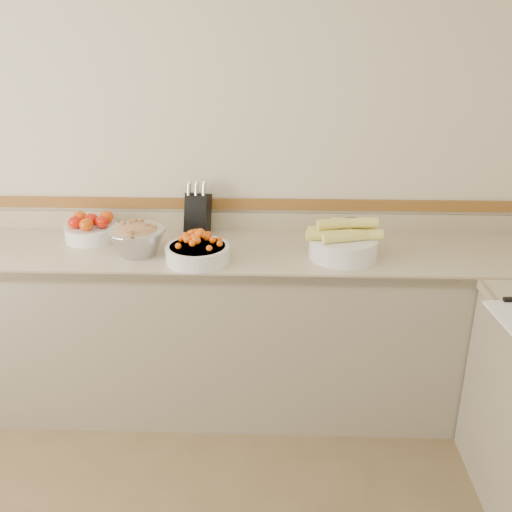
{
  "coord_description": "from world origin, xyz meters",
  "views": [
    {
      "loc": [
        0.43,
        -1.02,
        1.96
      ],
      "look_at": [
        0.35,
        1.35,
        1.0
      ],
      "focal_mm": 40.0,
      "sensor_mm": 36.0,
      "label": 1
    }
  ],
  "objects_px": {
    "corn_bowl": "(343,242)",
    "tomato_bowl": "(92,229)",
    "cherry_tomato_bowl": "(198,250)",
    "rhubarb_bowl": "(137,239)",
    "knife_block": "(198,213)"
  },
  "relations": [
    {
      "from": "knife_block",
      "to": "corn_bowl",
      "type": "bearing_deg",
      "value": -21.71
    },
    {
      "from": "tomato_bowl",
      "to": "corn_bowl",
      "type": "xyz_separation_m",
      "value": [
        1.31,
        -0.21,
        0.02
      ]
    },
    {
      "from": "tomato_bowl",
      "to": "corn_bowl",
      "type": "relative_size",
      "value": 0.76
    },
    {
      "from": "cherry_tomato_bowl",
      "to": "corn_bowl",
      "type": "distance_m",
      "value": 0.71
    },
    {
      "from": "knife_block",
      "to": "corn_bowl",
      "type": "distance_m",
      "value": 0.81
    },
    {
      "from": "knife_block",
      "to": "rhubarb_bowl",
      "type": "xyz_separation_m",
      "value": [
        -0.26,
        -0.3,
        -0.04
      ]
    },
    {
      "from": "tomato_bowl",
      "to": "corn_bowl",
      "type": "height_order",
      "value": "corn_bowl"
    },
    {
      "from": "knife_block",
      "to": "corn_bowl",
      "type": "xyz_separation_m",
      "value": [
        0.75,
        -0.3,
        -0.05
      ]
    },
    {
      "from": "tomato_bowl",
      "to": "cherry_tomato_bowl",
      "type": "distance_m",
      "value": 0.67
    },
    {
      "from": "corn_bowl",
      "to": "tomato_bowl",
      "type": "bearing_deg",
      "value": 171.09
    },
    {
      "from": "knife_block",
      "to": "rhubarb_bowl",
      "type": "distance_m",
      "value": 0.4
    },
    {
      "from": "knife_block",
      "to": "corn_bowl",
      "type": "height_order",
      "value": "knife_block"
    },
    {
      "from": "cherry_tomato_bowl",
      "to": "corn_bowl",
      "type": "xyz_separation_m",
      "value": [
        0.71,
        0.08,
        0.02
      ]
    },
    {
      "from": "tomato_bowl",
      "to": "corn_bowl",
      "type": "bearing_deg",
      "value": -8.91
    },
    {
      "from": "tomato_bowl",
      "to": "rhubarb_bowl",
      "type": "bearing_deg",
      "value": -35.17
    }
  ]
}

